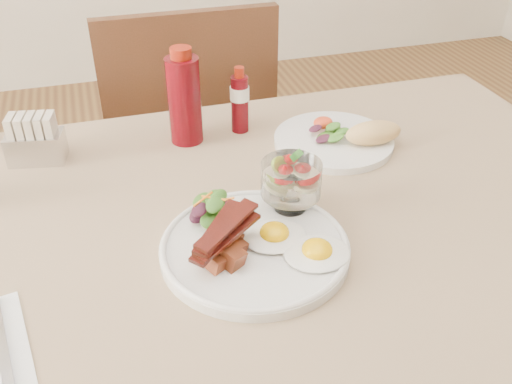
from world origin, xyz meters
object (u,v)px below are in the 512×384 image
object	(u,v)px
hot_sauce_bottle	(240,101)
ketchup_bottle	(184,99)
fruit_cup	(291,179)
second_plate	(343,138)
sugar_caddy	(35,141)
table	(259,265)
main_plate	(255,249)
chair_far	(188,148)

from	to	relation	value
hot_sauce_bottle	ketchup_bottle	bearing A→B (deg)	-175.08
fruit_cup	second_plate	bearing A→B (deg)	47.05
fruit_cup	second_plate	size ratio (longest dim) A/B	0.40
ketchup_bottle	sugar_caddy	distance (m)	0.28
table	main_plate	xyz separation A→B (m)	(-0.03, -0.07, 0.10)
hot_sauce_bottle	sugar_caddy	bearing A→B (deg)	-178.76
ketchup_bottle	sugar_caddy	world-z (taller)	ketchup_bottle
chair_far	fruit_cup	size ratio (longest dim) A/B	9.68
hot_sauce_bottle	sugar_caddy	distance (m)	0.39
fruit_cup	table	bearing A→B (deg)	-175.32
fruit_cup	hot_sauce_bottle	xyz separation A→B (m)	(0.00, 0.31, -0.00)
chair_far	main_plate	xyz separation A→B (m)	(-0.03, -0.73, 0.24)
main_plate	sugar_caddy	xyz separation A→B (m)	(-0.31, 0.37, 0.03)
table	main_plate	size ratio (longest dim) A/B	4.75
table	second_plate	distance (m)	0.32
fruit_cup	ketchup_bottle	xyz separation A→B (m)	(-0.11, 0.30, 0.02)
ketchup_bottle	table	bearing A→B (deg)	-79.31
chair_far	hot_sauce_bottle	xyz separation A→B (m)	(0.05, -0.35, 0.29)
chair_far	hot_sauce_bottle	bearing A→B (deg)	-81.23
fruit_cup	second_plate	xyz separation A→B (m)	(0.18, 0.19, -0.05)
chair_far	hot_sauce_bottle	distance (m)	0.46
second_plate	chair_far	bearing A→B (deg)	116.03
table	sugar_caddy	distance (m)	0.47
hot_sauce_bottle	table	bearing A→B (deg)	-99.97
ketchup_bottle	hot_sauce_bottle	xyz separation A→B (m)	(0.11, 0.01, -0.02)
table	ketchup_bottle	distance (m)	0.35
table	chair_far	bearing A→B (deg)	90.00
second_plate	hot_sauce_bottle	bearing A→B (deg)	146.34
ketchup_bottle	hot_sauce_bottle	distance (m)	0.11
table	hot_sauce_bottle	world-z (taller)	hot_sauce_bottle
table	sugar_caddy	xyz separation A→B (m)	(-0.34, 0.30, 0.13)
second_plate	fruit_cup	bearing A→B (deg)	-132.95
main_plate	sugar_caddy	world-z (taller)	sugar_caddy
fruit_cup	main_plate	bearing A→B (deg)	-137.67
table	chair_far	xyz separation A→B (m)	(0.00, 0.66, -0.14)
fruit_cup	hot_sauce_bottle	bearing A→B (deg)	89.80
chair_far	ketchup_bottle	world-z (taller)	ketchup_bottle
main_plate	ketchup_bottle	distance (m)	0.38
fruit_cup	hot_sauce_bottle	world-z (taller)	hot_sauce_bottle
fruit_cup	sugar_caddy	size ratio (longest dim) A/B	0.87
main_plate	sugar_caddy	bearing A→B (deg)	129.86
ketchup_bottle	main_plate	bearing A→B (deg)	-85.46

